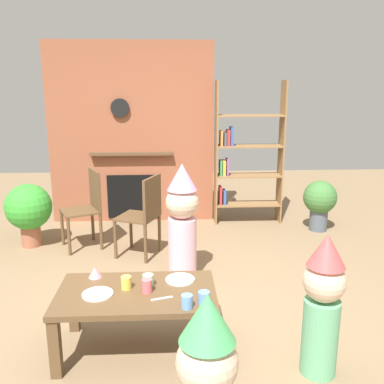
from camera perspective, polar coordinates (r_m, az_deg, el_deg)
name	(u,v)px	position (r m, az deg, el deg)	size (l,w,h in m)	color
ground_plane	(177,312)	(3.68, -2.09, -15.76)	(12.00, 12.00, 0.00)	#846B4C
brick_fireplace_feature	(132,134)	(5.85, -8.08, 7.66)	(2.20, 0.28, 2.40)	#935138
bookshelf	(243,158)	(5.76, 6.87, 4.57)	(0.90, 0.28, 1.90)	olive
coffee_table	(137,300)	(3.08, -7.41, -14.20)	(1.10, 0.63, 0.45)	brown
paper_cup_near_left	(126,283)	(3.07, -8.80, -11.91)	(0.07, 0.07, 0.09)	#F2CC4C
paper_cup_near_right	(148,280)	(3.09, -5.90, -11.69)	(0.08, 0.08, 0.09)	#8CD18C
paper_cup_center	(147,286)	(3.00, -6.04, -12.38)	(0.07, 0.07, 0.09)	#E5666B
paper_cup_far_left	(204,298)	(2.84, 1.61, -14.00)	(0.08, 0.08, 0.09)	#669EE0
paper_cup_far_right	(187,302)	(2.80, -0.69, -14.46)	(0.07, 0.07, 0.09)	#669EE0
paper_plate_front	(98,294)	(3.04, -12.52, -13.19)	(0.21, 0.21, 0.01)	white
paper_plate_rear	(180,279)	(3.17, -1.60, -11.62)	(0.21, 0.21, 0.01)	white
birthday_cake_slice	(95,272)	(3.28, -12.86, -10.40)	(0.10, 0.10, 0.08)	pink
table_fork	(162,298)	(2.93, -4.05, -14.03)	(0.15, 0.02, 0.01)	silver
child_in_pink	(323,302)	(2.89, 17.10, -13.85)	(0.27, 0.27, 0.96)	#66B27F
child_by_the_chairs	(182,219)	(4.04, -1.31, -3.65)	(0.31, 0.31, 1.14)	#EAB2C6
dining_chair_left	(88,204)	(5.03, -13.78, -1.57)	(0.53, 0.53, 0.90)	brown
dining_chair_middle	(145,212)	(4.62, -6.35, -2.62)	(0.52, 0.52, 0.90)	brown
potted_plant_tall	(320,201)	(5.70, 16.74, -1.12)	(0.43, 0.43, 0.66)	#4C5660
potted_plant_short	(29,209)	(5.26, -21.03, -2.14)	(0.53, 0.53, 0.74)	#9E5B42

